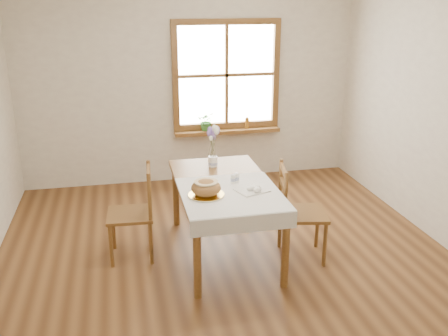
# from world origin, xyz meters

# --- Properties ---
(ground) EXTENTS (5.00, 5.00, 0.00)m
(ground) POSITION_xyz_m (0.00, 0.00, 0.00)
(ground) COLOR brown
(ground) RESTS_ON ground
(room_walls) EXTENTS (4.60, 5.10, 2.65)m
(room_walls) POSITION_xyz_m (0.00, 0.00, 1.71)
(room_walls) COLOR #EDE5CD
(room_walls) RESTS_ON ground
(window) EXTENTS (1.46, 0.08, 1.46)m
(window) POSITION_xyz_m (0.50, 2.47, 1.45)
(window) COLOR brown
(window) RESTS_ON ground
(window_sill) EXTENTS (1.46, 0.20, 0.05)m
(window_sill) POSITION_xyz_m (0.50, 2.40, 0.69)
(window_sill) COLOR brown
(window_sill) RESTS_ON ground
(dining_table) EXTENTS (0.90, 1.60, 0.75)m
(dining_table) POSITION_xyz_m (0.00, 0.30, 0.66)
(dining_table) COLOR brown
(dining_table) RESTS_ON ground
(table_linen) EXTENTS (0.91, 0.99, 0.01)m
(table_linen) POSITION_xyz_m (0.00, -0.00, 0.76)
(table_linen) COLOR white
(table_linen) RESTS_ON dining_table
(chair_left) EXTENTS (0.48, 0.46, 0.93)m
(chair_left) POSITION_xyz_m (-0.91, 0.41, 0.47)
(chair_left) COLOR brown
(chair_left) RESTS_ON ground
(chair_right) EXTENTS (0.55, 0.53, 0.96)m
(chair_right) POSITION_xyz_m (0.73, 0.05, 0.48)
(chair_right) COLOR brown
(chair_right) RESTS_ON ground
(bread_plate) EXTENTS (0.37, 0.37, 0.02)m
(bread_plate) POSITION_xyz_m (-0.23, -0.02, 0.77)
(bread_plate) COLOR silver
(bread_plate) RESTS_ON table_linen
(bread_loaf) EXTENTS (0.27, 0.27, 0.15)m
(bread_loaf) POSITION_xyz_m (-0.23, -0.02, 0.85)
(bread_loaf) COLOR #A17439
(bread_loaf) RESTS_ON bread_plate
(egg_napkin) EXTENTS (0.33, 0.31, 0.01)m
(egg_napkin) POSITION_xyz_m (0.20, 0.01, 0.77)
(egg_napkin) COLOR white
(egg_napkin) RESTS_ON table_linen
(eggs) EXTENTS (0.26, 0.25, 0.05)m
(eggs) POSITION_xyz_m (0.20, 0.01, 0.80)
(eggs) COLOR white
(eggs) RESTS_ON egg_napkin
(salt_shaker) EXTENTS (0.06, 0.06, 0.10)m
(salt_shaker) POSITION_xyz_m (0.08, 0.24, 0.81)
(salt_shaker) COLOR silver
(salt_shaker) RESTS_ON table_linen
(pepper_shaker) EXTENTS (0.06, 0.06, 0.10)m
(pepper_shaker) POSITION_xyz_m (0.11, 0.25, 0.81)
(pepper_shaker) COLOR silver
(pepper_shaker) RESTS_ON table_linen
(flower_vase) EXTENTS (0.10, 0.10, 0.11)m
(flower_vase) POSITION_xyz_m (-0.02, 0.78, 0.80)
(flower_vase) COLOR silver
(flower_vase) RESTS_ON dining_table
(lavender_bouquet) EXTENTS (0.17, 0.17, 0.32)m
(lavender_bouquet) POSITION_xyz_m (-0.02, 0.78, 1.02)
(lavender_bouquet) COLOR #73579A
(lavender_bouquet) RESTS_ON flower_vase
(potted_plant) EXTENTS (0.28, 0.30, 0.20)m
(potted_plant) POSITION_xyz_m (0.21, 2.40, 0.82)
(potted_plant) COLOR #367A30
(potted_plant) RESTS_ON window_sill
(amber_bottle) EXTENTS (0.06, 0.06, 0.16)m
(amber_bottle) POSITION_xyz_m (0.78, 2.40, 0.79)
(amber_bottle) COLOR #9A611C
(amber_bottle) RESTS_ON window_sill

